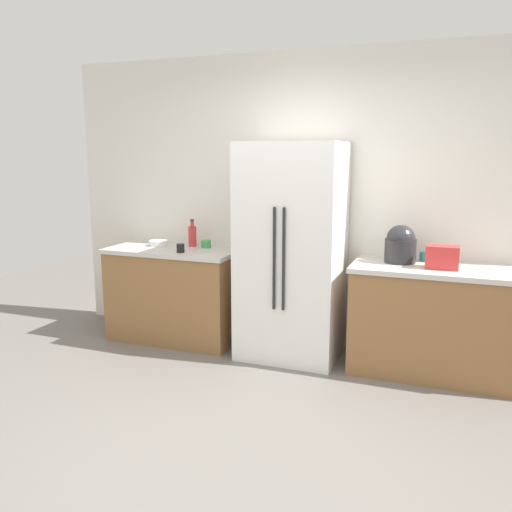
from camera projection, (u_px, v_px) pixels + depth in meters
name	position (u px, v px, depth m)	size (l,w,h in m)	color
ground_plane	(237.00, 446.00, 3.22)	(10.06, 10.06, 0.00)	slate
kitchen_back_panel	(320.00, 202.00, 4.78)	(5.03, 0.10, 2.66)	silver
counter_left	(176.00, 293.00, 5.06)	(1.25, 0.67, 0.89)	olive
counter_right	(445.00, 321.00, 4.21)	(1.49, 0.67, 0.89)	olive
refrigerator	(292.00, 252.00, 4.54)	(0.85, 0.70, 1.86)	white
toaster	(442.00, 257.00, 4.06)	(0.24, 0.16, 0.18)	red
rice_cooker	(401.00, 245.00, 4.28)	(0.25, 0.25, 0.31)	#262628
bottle_a	(192.00, 235.00, 5.05)	(0.08, 0.08, 0.26)	red
cup_a	(424.00, 257.00, 4.36)	(0.07, 0.07, 0.08)	teal
cup_b	(180.00, 248.00, 4.74)	(0.07, 0.07, 0.08)	black
cup_c	(206.00, 244.00, 4.99)	(0.09, 0.09, 0.07)	green
bowl_a	(158.00, 243.00, 5.10)	(0.18, 0.18, 0.05)	white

